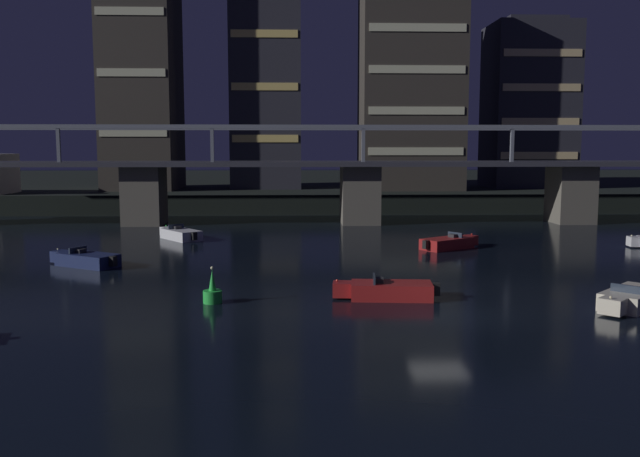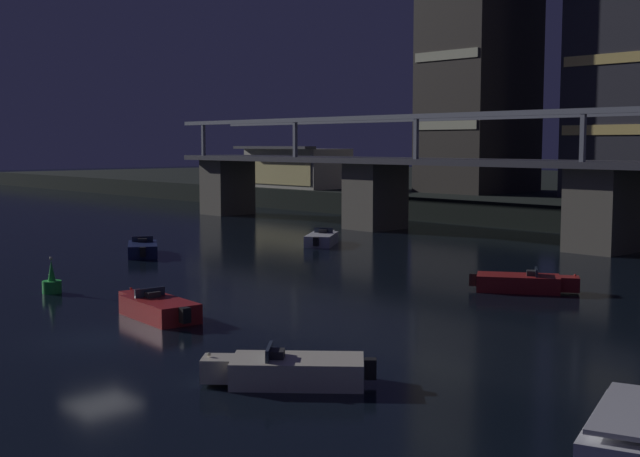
% 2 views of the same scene
% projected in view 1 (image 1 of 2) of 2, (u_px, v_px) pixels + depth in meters
% --- Properties ---
extents(ground_plane, '(400.00, 400.00, 0.00)m').
position_uv_depth(ground_plane, '(440.00, 316.00, 29.86)').
color(ground_plane, black).
extents(far_riverbank, '(240.00, 80.00, 2.20)m').
position_uv_depth(far_riverbank, '(332.00, 185.00, 113.77)').
color(far_riverbank, black).
rests_on(far_riverbank, ground).
extents(river_bridge, '(88.64, 6.40, 9.38)m').
position_uv_depth(river_bridge, '(360.00, 182.00, 65.78)').
color(river_bridge, '#605B51').
rests_on(river_bridge, ground).
extents(tower_west_low, '(8.42, 11.00, 34.62)m').
position_uv_depth(tower_west_low, '(141.00, 48.00, 82.82)').
color(tower_west_low, '#38332D').
rests_on(tower_west_low, far_riverbank).
extents(tower_west_tall, '(8.67, 9.07, 31.53)m').
position_uv_depth(tower_west_tall, '(266.00, 63.00, 85.88)').
color(tower_west_tall, '#282833').
rests_on(tower_west_tall, far_riverbank).
extents(tower_central, '(12.09, 8.76, 23.95)m').
position_uv_depth(tower_central, '(411.00, 92.00, 82.76)').
color(tower_central, '#38332D').
rests_on(tower_central, far_riverbank).
extents(tower_east_tall, '(10.42, 8.93, 21.22)m').
position_uv_depth(tower_east_tall, '(529.00, 105.00, 87.58)').
color(tower_east_tall, '#282833').
rests_on(tower_east_tall, far_riverbank).
extents(speedboat_near_center, '(4.41, 4.36, 1.16)m').
position_uv_depth(speedboat_near_center, '(630.00, 299.00, 31.43)').
color(speedboat_near_center, beige).
rests_on(speedboat_near_center, ground).
extents(speedboat_near_right, '(4.84, 3.67, 1.16)m').
position_uv_depth(speedboat_near_right, '(85.00, 259.00, 42.44)').
color(speedboat_near_right, '#19234C').
rests_on(speedboat_near_right, ground).
extents(speedboat_mid_left, '(5.23, 2.15, 1.16)m').
position_uv_depth(speedboat_mid_left, '(387.00, 290.00, 33.27)').
color(speedboat_mid_left, maroon).
rests_on(speedboat_mid_left, ground).
extents(speedboat_far_left, '(3.99, 4.69, 1.16)m').
position_uv_depth(speedboat_far_left, '(180.00, 234.00, 54.77)').
color(speedboat_far_left, silver).
rests_on(speedboat_far_left, ground).
extents(speedboat_far_center, '(4.76, 3.86, 1.16)m').
position_uv_depth(speedboat_far_center, '(449.00, 243.00, 49.72)').
color(speedboat_far_center, maroon).
rests_on(speedboat_far_center, ground).
extents(channel_buoy, '(0.90, 0.90, 1.76)m').
position_uv_depth(channel_buoy, '(213.00, 293.00, 32.37)').
color(channel_buoy, green).
rests_on(channel_buoy, ground).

